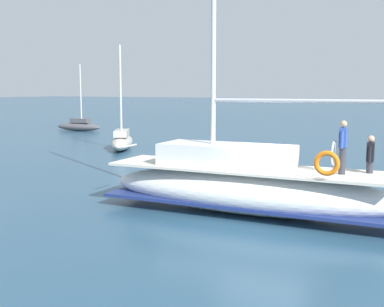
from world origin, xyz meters
name	(u,v)px	position (x,y,z in m)	size (l,w,h in m)	color
ground_plane	(268,219)	(0.00, 0.00, 0.00)	(400.00, 400.00, 0.00)	#284C66
main_sailboat	(245,185)	(0.35, 0.92, 0.91)	(2.84, 9.70, 13.28)	white
moored_catamaran	(79,126)	(21.55, 26.30, 0.52)	(1.44, 4.95, 6.33)	#4C4C51
moored_cutter_left	(122,141)	(11.98, 14.23, 0.57)	(5.45, 3.95, 6.77)	#B7B2A8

